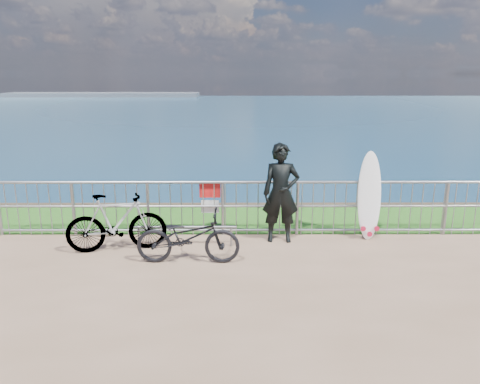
{
  "coord_description": "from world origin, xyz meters",
  "views": [
    {
      "loc": [
        -0.18,
        -7.43,
        3.19
      ],
      "look_at": [
        -0.15,
        1.2,
        1.0
      ],
      "focal_mm": 35.0,
      "sensor_mm": 36.0,
      "label": 1
    }
  ],
  "objects_px": {
    "surfer": "(281,193)",
    "surfboard": "(369,199)",
    "bicycle_near": "(188,237)",
    "bicycle_far": "(116,223)"
  },
  "relations": [
    {
      "from": "surfboard",
      "to": "bicycle_far",
      "type": "height_order",
      "value": "surfboard"
    },
    {
      "from": "surfer",
      "to": "bicycle_near",
      "type": "bearing_deg",
      "value": -145.38
    },
    {
      "from": "surfer",
      "to": "surfboard",
      "type": "xyz_separation_m",
      "value": [
        1.76,
        0.18,
        -0.16
      ]
    },
    {
      "from": "bicycle_far",
      "to": "surfer",
      "type": "bearing_deg",
      "value": -91.89
    },
    {
      "from": "bicycle_near",
      "to": "bicycle_far",
      "type": "bearing_deg",
      "value": 68.38
    },
    {
      "from": "bicycle_near",
      "to": "bicycle_far",
      "type": "relative_size",
      "value": 0.98
    },
    {
      "from": "surfer",
      "to": "surfboard",
      "type": "bearing_deg",
      "value": 7.6
    },
    {
      "from": "surfer",
      "to": "surfboard",
      "type": "distance_m",
      "value": 1.78
    },
    {
      "from": "bicycle_far",
      "to": "surfboard",
      "type": "bearing_deg",
      "value": -93.29
    },
    {
      "from": "surfer",
      "to": "bicycle_near",
      "type": "relative_size",
      "value": 1.08
    }
  ]
}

